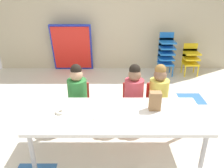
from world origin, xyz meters
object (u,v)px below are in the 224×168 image
seated_child_near_camera (77,90)px  donut_powdered_on_plate (60,112)px  paper_plate_center_table (99,116)px  kid_chair_yellow_stack (190,57)px  kid_chair_blue_stack (166,52)px  seated_child_far_right (158,90)px  paper_plate_near_edge (60,113)px  craft_table (117,117)px  paper_bag_brown (155,101)px  folded_activity_table (72,48)px  seated_child_middle_seat (134,90)px

seated_child_near_camera → donut_powdered_on_plate: (-0.11, -0.61, 0.03)m
paper_plate_center_table → kid_chair_yellow_stack: bearing=55.0°
seated_child_near_camera → kid_chair_blue_stack: size_ratio=1.00×
seated_child_far_right → kid_chair_blue_stack: seated_child_far_right is taller
seated_child_far_right → paper_plate_near_edge: bearing=-153.2°
craft_table → kid_chair_blue_stack: 2.84m
craft_table → paper_plate_center_table: 0.21m
seated_child_far_right → paper_plate_near_edge: 1.36m
kid_chair_blue_stack → kid_chair_yellow_stack: kid_chair_blue_stack is taller
seated_child_far_right → kid_chair_yellow_stack: (1.09, 2.00, -0.16)m
seated_child_far_right → donut_powdered_on_plate: 1.36m
seated_child_near_camera → paper_bag_brown: 1.09m
paper_plate_near_edge → folded_activity_table: bearing=96.6°
kid_chair_yellow_stack → donut_powdered_on_plate: size_ratio=6.46×
craft_table → donut_powdered_on_plate: bearing=180.0°
kid_chair_blue_stack → donut_powdered_on_plate: kid_chair_blue_stack is taller
craft_table → kid_chair_yellow_stack: size_ratio=2.83×
seated_child_near_camera → donut_powdered_on_plate: seated_child_near_camera is taller
paper_plate_center_table → seated_child_far_right: bearing=40.7°
folded_activity_table → donut_powdered_on_plate: size_ratio=10.32×
seated_child_middle_seat → kid_chair_yellow_stack: (1.43, 2.00, -0.16)m
folded_activity_table → donut_powdered_on_plate: (0.33, -2.84, 0.04)m
seated_child_middle_seat → kid_chair_blue_stack: (0.88, 2.00, -0.04)m
paper_bag_brown → donut_powdered_on_plate: 1.07m
craft_table → seated_child_near_camera: bearing=130.8°
craft_table → kid_chair_yellow_stack: (1.67, 2.61, -0.12)m
folded_activity_table → paper_bag_brown: folded_activity_table is taller
folded_activity_table → donut_powdered_on_plate: 2.86m
seated_child_middle_seat → kid_chair_blue_stack: seated_child_middle_seat is taller
folded_activity_table → craft_table: bearing=-71.3°
seated_child_near_camera → seated_child_far_right: size_ratio=1.00×
seated_child_middle_seat → craft_table: bearing=-111.4°
seated_child_near_camera → paper_plate_center_table: bearing=-63.6°
paper_bag_brown → folded_activity_table: bearing=116.9°
seated_child_far_right → folded_activity_table: (-1.54, 2.23, -0.02)m
seated_child_near_camera → seated_child_far_right: bearing=-0.0°
seated_child_middle_seat → folded_activity_table: bearing=118.4°
donut_powdered_on_plate → folded_activity_table: bearing=96.6°
kid_chair_blue_stack → paper_plate_near_edge: size_ratio=5.11×
folded_activity_table → donut_powdered_on_plate: bearing=-83.4°
kid_chair_blue_stack → paper_plate_center_table: (-1.32, -2.66, 0.05)m
craft_table → paper_bag_brown: 0.46m
kid_chair_blue_stack → paper_bag_brown: kid_chair_blue_stack is taller
paper_plate_center_table → donut_powdered_on_plate: 0.44m
paper_plate_near_edge → kid_chair_yellow_stack: bearing=48.6°
kid_chair_yellow_stack → donut_powdered_on_plate: (-2.30, -2.61, 0.19)m
paper_plate_center_table → folded_activity_table: bearing=104.8°
paper_plate_near_edge → paper_plate_center_table: same height
paper_bag_brown → paper_plate_near_edge: (-1.06, -0.09, -0.11)m
paper_plate_near_edge → paper_plate_center_table: 0.44m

